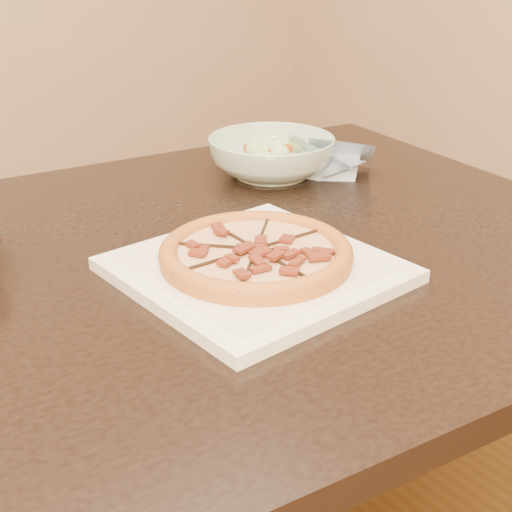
# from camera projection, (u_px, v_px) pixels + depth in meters

# --- Properties ---
(dining_table) EXTENTS (1.64, 1.16, 0.75)m
(dining_table) POSITION_uv_depth(u_px,v_px,m) (134.00, 323.00, 1.04)
(dining_table) COLOR black
(dining_table) RESTS_ON floor
(plate) EXTENTS (0.35, 0.35, 0.02)m
(plate) POSITION_uv_depth(u_px,v_px,m) (256.00, 269.00, 0.98)
(plate) COLOR white
(plate) RESTS_ON dining_table
(pizza) EXTENTS (0.27, 0.27, 0.03)m
(pizza) POSITION_uv_depth(u_px,v_px,m) (256.00, 253.00, 0.97)
(pizza) COLOR #BD782C
(pizza) RESTS_ON plate
(salad_bowl) EXTENTS (0.27, 0.27, 0.08)m
(salad_bowl) POSITION_uv_depth(u_px,v_px,m) (271.00, 157.00, 1.36)
(salad_bowl) COLOR silver
(salad_bowl) RESTS_ON dining_table
(salad) EXTENTS (0.09, 0.13, 0.04)m
(salad) POSITION_uv_depth(u_px,v_px,m) (271.00, 129.00, 1.34)
(salad) COLOR #CADD8E
(salad) RESTS_ON salad_bowl
(cling_film) EXTENTS (0.20, 0.17, 0.05)m
(cling_film) POSITION_uv_depth(u_px,v_px,m) (335.00, 161.00, 1.38)
(cling_film) COLOR white
(cling_film) RESTS_ON dining_table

